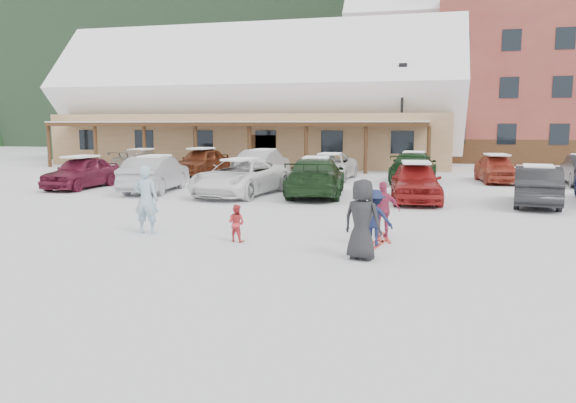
% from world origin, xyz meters
% --- Properties ---
extents(ground, '(160.00, 160.00, 0.00)m').
position_xyz_m(ground, '(0.00, 0.00, 0.00)').
color(ground, white).
rests_on(ground, ground).
extents(forested_hillside, '(300.00, 70.00, 38.00)m').
position_xyz_m(forested_hillside, '(0.00, 85.00, 19.00)').
color(forested_hillside, black).
rests_on(forested_hillside, ground).
extents(day_lodge, '(29.12, 12.50, 10.38)m').
position_xyz_m(day_lodge, '(-9.00, 27.96, 3.94)').
color(day_lodge, tan).
rests_on(day_lodge, ground).
extents(alpine_hotel, '(31.48, 14.01, 21.48)m').
position_xyz_m(alpine_hotel, '(14.27, 38.00, 8.63)').
color(alpine_hotel, maroon).
rests_on(alpine_hotel, ground).
extents(lamp_post, '(0.50, 0.25, 6.70)m').
position_xyz_m(lamp_post, '(1.86, 24.18, 3.76)').
color(lamp_post, black).
rests_on(lamp_post, ground).
extents(conifer_0, '(4.40, 4.40, 10.20)m').
position_xyz_m(conifer_0, '(-26.00, 30.00, 5.69)').
color(conifer_0, black).
rests_on(conifer_0, ground).
extents(conifer_2, '(5.28, 5.28, 12.24)m').
position_xyz_m(conifer_2, '(-30.00, 42.00, 6.83)').
color(conifer_2, black).
rests_on(conifer_2, ground).
extents(conifer_3, '(3.96, 3.96, 9.18)m').
position_xyz_m(conifer_3, '(6.00, 44.00, 5.12)').
color(conifer_3, black).
rests_on(conifer_3, ground).
extents(adult_skier, '(0.71, 0.50, 1.85)m').
position_xyz_m(adult_skier, '(-3.61, 0.98, 0.92)').
color(adult_skier, '#8FB0C3').
rests_on(adult_skier, ground).
extents(toddler_red, '(0.52, 0.44, 0.94)m').
position_xyz_m(toddler_red, '(-0.93, 0.59, 0.47)').
color(toddler_red, red).
rests_on(toddler_red, ground).
extents(child_navy, '(0.96, 0.65, 1.38)m').
position_xyz_m(child_navy, '(2.46, 0.89, 0.69)').
color(child_navy, '#161F42').
rests_on(child_navy, ground).
extents(skis_child_navy, '(0.43, 1.41, 0.03)m').
position_xyz_m(skis_child_navy, '(2.46, 0.89, 0.01)').
color(skis_child_navy, red).
rests_on(skis_child_navy, ground).
extents(child_magenta, '(0.91, 0.53, 1.46)m').
position_xyz_m(child_magenta, '(2.58, 1.95, 0.73)').
color(child_magenta, '#A33152').
rests_on(child_magenta, ground).
extents(skis_child_magenta, '(0.49, 1.41, 0.03)m').
position_xyz_m(skis_child_magenta, '(2.58, 1.95, 0.01)').
color(skis_child_magenta, red).
rests_on(skis_child_magenta, ground).
extents(bystander_dark, '(0.99, 0.80, 1.76)m').
position_xyz_m(bystander_dark, '(2.33, -0.51, 0.88)').
color(bystander_dark, black).
rests_on(bystander_dark, ground).
extents(parked_car_0, '(1.77, 4.31, 1.46)m').
position_xyz_m(parked_car_0, '(-11.73, 9.98, 0.73)').
color(parked_car_0, maroon).
rests_on(parked_car_0, ground).
extents(parked_car_1, '(2.24, 4.89, 1.55)m').
position_xyz_m(parked_car_1, '(-7.83, 9.62, 0.78)').
color(parked_car_1, '#98989C').
rests_on(parked_car_1, ground).
extents(parked_car_2, '(3.15, 5.66, 1.50)m').
position_xyz_m(parked_car_2, '(-3.85, 9.36, 0.75)').
color(parked_car_2, white).
rests_on(parked_car_2, ground).
extents(parked_car_3, '(2.81, 5.64, 1.57)m').
position_xyz_m(parked_car_3, '(-0.79, 9.90, 0.79)').
color(parked_car_3, '#193218').
rests_on(parked_car_3, ground).
extents(parked_car_4, '(2.18, 4.56, 1.50)m').
position_xyz_m(parked_car_4, '(3.20, 9.16, 0.75)').
color(parked_car_4, maroon).
rests_on(parked_car_4, ground).
extents(parked_car_5, '(2.07, 4.51, 1.43)m').
position_xyz_m(parked_car_5, '(7.47, 9.17, 0.72)').
color(parked_car_5, black).
rests_on(parked_car_5, ground).
extents(parked_car_7, '(2.40, 5.14, 1.45)m').
position_xyz_m(parked_car_7, '(-12.82, 17.47, 0.73)').
color(parked_car_7, gray).
rests_on(parked_car_7, ground).
extents(parked_car_8, '(2.30, 4.71, 1.55)m').
position_xyz_m(parked_car_8, '(-9.03, 17.50, 0.77)').
color(parked_car_8, '#5A2512').
rests_on(parked_car_8, ground).
extents(parked_car_9, '(1.86, 4.76, 1.55)m').
position_xyz_m(parked_car_9, '(-5.11, 16.82, 0.77)').
color(parked_car_9, '#9D9CA2').
rests_on(parked_car_9, ground).
extents(parked_car_10, '(2.47, 5.05, 1.38)m').
position_xyz_m(parked_car_10, '(-1.42, 16.69, 0.69)').
color(parked_car_10, white).
rests_on(parked_car_10, ground).
extents(parked_car_11, '(2.34, 5.36, 1.53)m').
position_xyz_m(parked_car_11, '(2.91, 16.28, 0.77)').
color(parked_car_11, '#143316').
rests_on(parked_car_11, ground).
extents(parked_car_12, '(2.11, 4.30, 1.41)m').
position_xyz_m(parked_car_12, '(6.94, 17.36, 0.71)').
color(parked_car_12, '#A73927').
rests_on(parked_car_12, ground).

